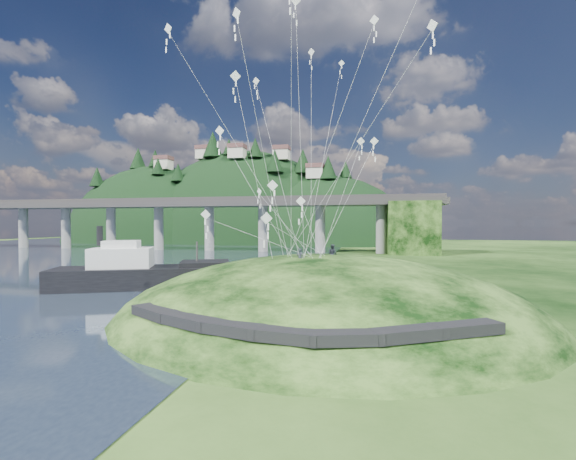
# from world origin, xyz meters

# --- Properties ---
(ground) EXTENTS (320.00, 320.00, 0.00)m
(ground) POSITION_xyz_m (0.00, 0.00, 0.00)
(ground) COLOR black
(ground) RESTS_ON ground
(grass_hill) EXTENTS (36.00, 32.00, 13.00)m
(grass_hill) POSITION_xyz_m (8.00, 2.00, -1.50)
(grass_hill) COLOR black
(grass_hill) RESTS_ON ground
(footpath) EXTENTS (22.29, 5.84, 0.83)m
(footpath) POSITION_xyz_m (7.46, -9.74, 2.08)
(footpath) COLOR black
(footpath) RESTS_ON ground
(bridge) EXTENTS (160.00, 11.00, 15.00)m
(bridge) POSITION_xyz_m (-26.46, 70.07, 9.70)
(bridge) COLOR #2D2B2B
(bridge) RESTS_ON ground
(far_ridge) EXTENTS (153.00, 70.00, 94.50)m
(far_ridge) POSITION_xyz_m (-43.58, 122.17, -7.44)
(far_ridge) COLOR black
(far_ridge) RESTS_ON ground
(work_barge) EXTENTS (21.53, 13.44, 7.34)m
(work_barge) POSITION_xyz_m (-14.43, 10.84, 1.84)
(work_barge) COLOR black
(work_barge) RESTS_ON ground
(wooden_dock) EXTENTS (13.15, 6.19, 0.94)m
(wooden_dock) POSITION_xyz_m (-2.14, 7.65, 0.41)
(wooden_dock) COLOR #332414
(wooden_dock) RESTS_ON ground
(kite_flyers) EXTENTS (3.07, 4.13, 1.77)m
(kite_flyers) POSITION_xyz_m (7.99, 2.46, 5.79)
(kite_flyers) COLOR #262A32
(kite_flyers) RESTS_ON ground
(kite_swarm) EXTENTS (19.92, 17.86, 21.09)m
(kite_swarm) POSITION_xyz_m (5.68, 1.18, 17.85)
(kite_swarm) COLOR white
(kite_swarm) RESTS_ON ground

